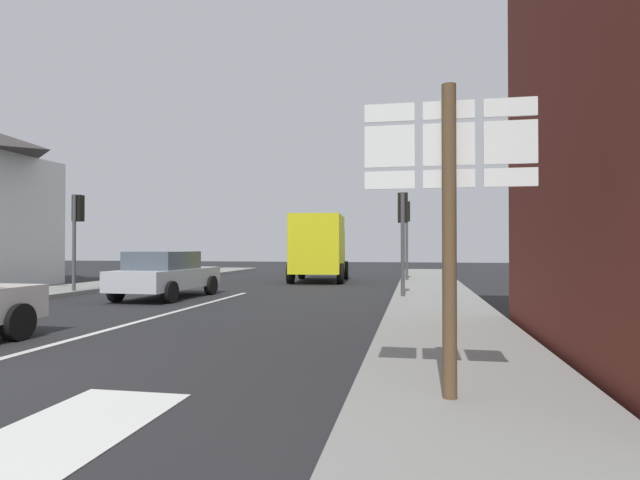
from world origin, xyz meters
name	(u,v)px	position (x,y,z in m)	size (l,w,h in m)	color
ground_plane	(224,299)	(0.00, 10.00, 0.00)	(80.00, 80.00, 0.00)	#232326
sidewalk_right	(440,309)	(6.45, 8.00, 0.07)	(2.53, 44.00, 0.14)	gray
lane_centre_stripe	(161,316)	(0.00, 6.00, 0.01)	(0.16, 12.00, 0.01)	silver
lane_turn_arrow	(75,426)	(2.85, -1.00, 0.01)	(1.20, 2.20, 0.01)	silver
sedan_far	(166,274)	(-1.86, 9.84, 0.76)	(2.11, 4.27, 1.47)	#B7BABF
delivery_truck	(319,246)	(1.44, 18.42, 1.65)	(2.79, 5.14, 3.05)	yellow
route_sign_post	(449,207)	(6.17, 0.04, 2.00)	(1.66, 0.14, 3.20)	brown
traffic_light_far_right	(407,223)	(5.48, 18.28, 2.72)	(0.30, 0.49, 3.67)	#47474C
traffic_light_near_right	(403,221)	(5.48, 10.54, 2.40)	(0.30, 0.49, 3.25)	#47474C
traffic_light_near_left	(77,221)	(-5.48, 10.54, 2.51)	(0.30, 0.49, 3.39)	#47474C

